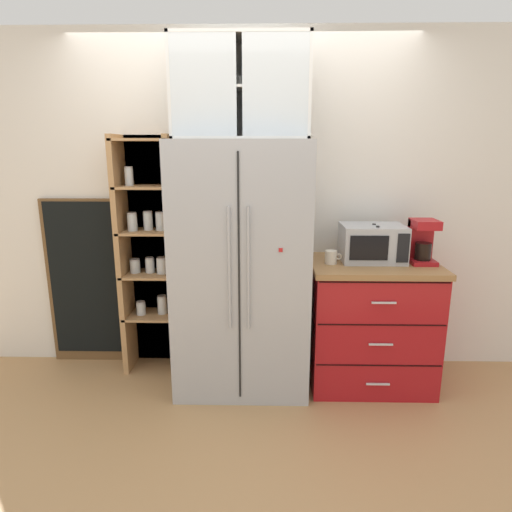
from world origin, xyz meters
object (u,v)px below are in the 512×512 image
(refrigerator, at_px, (242,268))
(chalkboard_menu, at_px, (85,282))
(mug_cream, at_px, (331,257))
(mug_navy, at_px, (375,257))
(bottle_cobalt, at_px, (373,244))
(coffee_maker, at_px, (422,241))
(bottle_green, at_px, (376,247))
(microwave, at_px, (372,243))

(refrigerator, relative_size, chalkboard_menu, 1.32)
(mug_cream, distance_m, chalkboard_menu, 1.95)
(refrigerator, distance_m, mug_navy, 0.94)
(bottle_cobalt, bearing_deg, coffee_maker, -10.03)
(chalkboard_menu, bearing_deg, mug_navy, -7.70)
(mug_cream, bearing_deg, mug_navy, 4.97)
(bottle_cobalt, xyz_separation_m, bottle_green, (0.00, -0.10, 0.00))
(mug_cream, distance_m, mug_navy, 0.31)
(bottle_cobalt, bearing_deg, chalkboard_menu, 174.25)
(microwave, distance_m, bottle_green, 0.09)
(microwave, bearing_deg, mug_navy, -80.60)
(coffee_maker, distance_m, bottle_cobalt, 0.34)
(coffee_maker, relative_size, bottle_cobalt, 1.16)
(coffee_maker, xyz_separation_m, mug_navy, (-0.33, -0.02, -0.11))
(refrigerator, distance_m, bottle_cobalt, 0.96)
(mug_cream, distance_m, bottle_green, 0.32)
(mug_navy, bearing_deg, chalkboard_menu, 172.30)
(mug_navy, height_order, chalkboard_menu, chalkboard_menu)
(mug_navy, distance_m, chalkboard_menu, 2.25)
(bottle_cobalt, height_order, chalkboard_menu, chalkboard_menu)
(mug_navy, xyz_separation_m, chalkboard_menu, (-2.21, 0.30, -0.29))
(mug_navy, bearing_deg, mug_cream, -175.03)
(microwave, relative_size, coffee_maker, 1.42)
(chalkboard_menu, bearing_deg, refrigerator, -13.91)
(refrigerator, relative_size, mug_navy, 15.95)
(bottle_green, bearing_deg, microwave, 95.32)
(microwave, height_order, bottle_green, bottle_green)
(coffee_maker, bearing_deg, chalkboard_menu, 173.69)
(microwave, distance_m, mug_cream, 0.33)
(coffee_maker, xyz_separation_m, bottle_green, (-0.33, -0.04, -0.04))
(microwave, relative_size, bottle_green, 1.63)
(refrigerator, xyz_separation_m, bottle_green, (0.94, -0.01, 0.16))
(bottle_cobalt, distance_m, chalkboard_menu, 2.25)
(refrigerator, xyz_separation_m, mug_navy, (0.94, 0.02, 0.08))
(mug_cream, bearing_deg, refrigerator, 178.97)
(mug_cream, height_order, mug_navy, mug_cream)
(mug_navy, relative_size, chalkboard_menu, 0.08)
(microwave, height_order, mug_cream, microwave)
(bottle_cobalt, bearing_deg, microwave, -116.85)
(microwave, relative_size, mug_navy, 3.98)
(chalkboard_menu, bearing_deg, bottle_cobalt, -5.75)
(refrigerator, distance_m, chalkboard_menu, 1.33)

